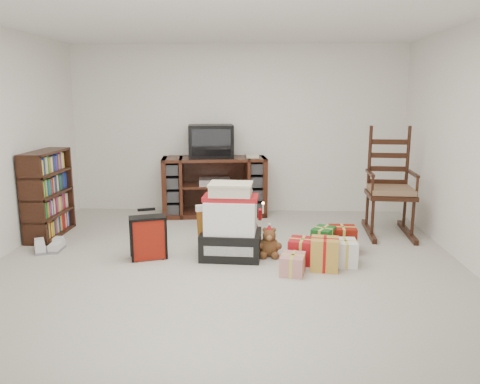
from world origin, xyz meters
name	(u,v)px	position (x,y,z in m)	size (l,w,h in m)	color
room	(225,148)	(0.00, 0.00, 1.25)	(5.01, 5.01, 2.51)	#B3B0A4
tv_stand	(215,186)	(-0.33, 2.20, 0.43)	(1.57, 0.73, 0.87)	#402112
bookshelf	(48,195)	(-2.32, 1.05, 0.52)	(0.30, 0.89, 1.08)	#311A0D
rocking_chair	(389,196)	(2.01, 1.37, 0.49)	(0.64, 0.98, 1.43)	#311A0D
gift_pile	(231,226)	(0.03, 0.32, 0.36)	(0.67, 0.50, 0.82)	black
red_suitcase	(148,237)	(-0.87, 0.24, 0.24)	(0.40, 0.30, 0.55)	maroon
stocking	(208,231)	(-0.23, 0.34, 0.30)	(0.28, 0.12, 0.60)	#0B6719
teddy_bear	(269,244)	(0.45, 0.37, 0.14)	(0.22, 0.19, 0.32)	brown
santa_figurine	(251,220)	(0.24, 1.03, 0.24)	(0.30, 0.28, 0.61)	#A51119
mrs_claus_figurine	(215,228)	(-0.18, 0.68, 0.23)	(0.29, 0.28, 0.60)	#A51119
sneaker_pair	(48,247)	(-2.08, 0.43, 0.05)	(0.36, 0.30, 0.10)	silver
gift_cluster	(322,251)	(1.01, 0.19, 0.13)	(0.75, 1.05, 0.26)	#A41218
crt_television	(211,141)	(-0.37, 2.21, 1.10)	(0.70, 0.54, 0.47)	black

